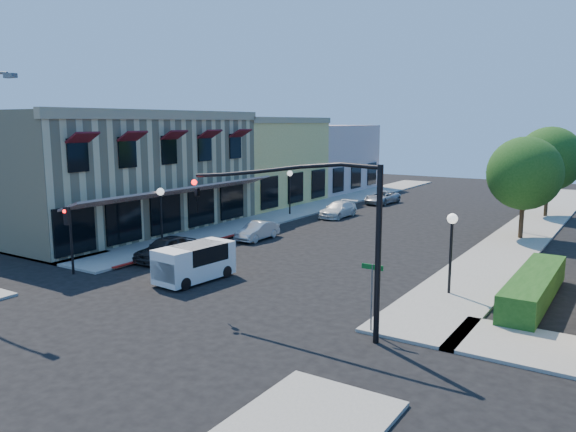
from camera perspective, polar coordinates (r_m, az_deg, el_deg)
The scene contains 22 objects.
ground at distance 22.71m, azimuth -11.80°, elevation -9.55°, with size 120.00×120.00×0.00m, color black.
sidewalk_left at distance 49.06m, azimuth 3.08°, elevation 0.97°, with size 3.50×50.00×0.12m, color gray.
sidewalk_right at distance 43.30m, azimuth 23.64°, elevation -0.97°, with size 3.50×50.00×0.12m, color gray.
curb_red_strip at distance 32.87m, azimuth -10.66°, elevation -3.55°, with size 0.25×10.00×0.06m, color maroon.
corner_brick_building at distance 40.45m, azimuth -16.78°, elevation 4.39°, with size 11.77×18.20×8.10m.
yellow_stucco_building at distance 51.50m, azimuth -4.01°, elevation 5.55°, with size 10.00×12.00×7.60m, color #D4BB5F.
pink_stucco_building at distance 61.54m, azimuth 2.71°, elevation 5.93°, with size 10.00×12.00×7.00m, color #D3A49F.
hedge at distance 25.53m, azimuth 23.61°, elevation -8.02°, with size 1.40×8.00×1.10m, color #184313.
street_tree_a at distance 37.87m, azimuth 22.91°, elevation 4.01°, with size 4.56×4.56×6.48m.
street_tree_b at distance 47.71m, azimuth 25.04°, elevation 5.27°, with size 4.94×4.94×7.02m.
signal_mast_arm at distance 19.40m, azimuth 3.41°, elevation -0.15°, with size 8.01×0.39×6.00m.
secondary_signal at distance 28.97m, azimuth -21.38°, elevation -1.13°, with size 0.28×0.42×3.32m.
street_name_sign at distance 19.84m, azimuth 8.52°, elevation -7.11°, with size 0.80×0.06×2.50m.
lamppost_left_near at distance 33.48m, azimuth -12.80°, elevation 1.38°, with size 0.44×0.44×3.57m.
lamppost_left_far at distance 44.34m, azimuth 0.19°, elevation 3.56°, with size 0.44×0.44×3.57m.
lamppost_right_near at distance 24.58m, azimuth 16.29°, elevation -1.67°, with size 0.44×0.44×3.57m.
lamppost_right_far at distance 40.03m, azimuth 22.85°, elevation 2.17°, with size 0.44×0.44×3.57m.
white_van at distance 26.52m, azimuth -9.53°, elevation -4.48°, with size 1.99×3.97×1.70m.
parked_car_a at distance 30.85m, azimuth -12.30°, elevation -3.23°, with size 1.53×3.80×1.30m, color black.
parked_car_b at distance 35.45m, azimuth -3.13°, elevation -1.51°, with size 1.20×3.43×1.13m, color #BABEC0.
parked_car_c at distance 43.96m, azimuth 5.11°, elevation 0.66°, with size 1.67×4.10×1.19m, color silver.
parked_car_d at distance 51.74m, azimuth 9.54°, elevation 1.88°, with size 1.92×4.17×1.16m, color #A5A6AA.
Camera 1 is at (15.19, -15.20, 7.34)m, focal length 35.00 mm.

